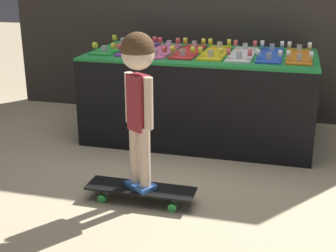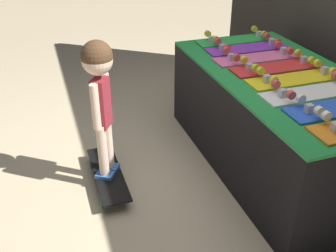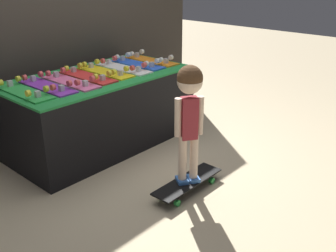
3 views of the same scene
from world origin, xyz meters
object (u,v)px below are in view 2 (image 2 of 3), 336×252
skateboard_white_on_rack (313,91)px  skateboard_on_floor (108,175)px  skateboard_purple_on_rack (247,47)px  skateboard_pink_on_rack (257,57)px  skateboard_green_on_rack (235,39)px  child (100,85)px  skateboard_red_on_rack (277,66)px  skateboard_yellow_on_rack (296,78)px

skateboard_white_on_rack → skateboard_on_floor: bearing=-110.3°
skateboard_purple_on_rack → skateboard_pink_on_rack: size_ratio=1.00×
skateboard_green_on_rack → child: bearing=-63.3°
skateboard_green_on_rack → skateboard_red_on_rack: bearing=-0.9°
skateboard_yellow_on_rack → skateboard_red_on_rack: bearing=-178.8°
skateboard_purple_on_rack → skateboard_white_on_rack: size_ratio=1.00×
child → skateboard_red_on_rack: bearing=122.0°
skateboard_white_on_rack → child: child is taller
skateboard_white_on_rack → skateboard_red_on_rack: bearing=177.5°
skateboard_white_on_rack → child: size_ratio=0.70×
skateboard_red_on_rack → child: bearing=-91.0°
skateboard_pink_on_rack → skateboard_on_floor: (0.20, -1.25, -0.67)m
skateboard_red_on_rack → skateboard_yellow_on_rack: (0.22, 0.00, 0.00)m
skateboard_green_on_rack → skateboard_yellow_on_rack: bearing=-0.4°
skateboard_white_on_rack → skateboard_green_on_rack: bearing=178.5°
skateboard_purple_on_rack → skateboard_on_floor: 1.51m
skateboard_pink_on_rack → skateboard_white_on_rack: 0.67m
skateboard_green_on_rack → skateboard_pink_on_rack: (0.45, -0.04, 0.00)m
skateboard_green_on_rack → skateboard_white_on_rack: 1.11m
skateboard_white_on_rack → skateboard_on_floor: skateboard_white_on_rack is taller
skateboard_purple_on_rack → skateboard_red_on_rack: same height
skateboard_green_on_rack → skateboard_pink_on_rack: bearing=-5.3°
skateboard_pink_on_rack → skateboard_red_on_rack: 0.22m
skateboard_yellow_on_rack → skateboard_white_on_rack: (0.22, -0.02, 0.00)m
skateboard_yellow_on_rack → skateboard_on_floor: 1.47m
skateboard_yellow_on_rack → skateboard_white_on_rack: bearing=-6.2°
skateboard_green_on_rack → skateboard_yellow_on_rack: size_ratio=1.00×
skateboard_purple_on_rack → skateboard_red_on_rack: (0.45, -0.00, 0.00)m
skateboard_pink_on_rack → skateboard_yellow_on_rack: bearing=4.5°
skateboard_purple_on_rack → child: child is taller
skateboard_purple_on_rack → skateboard_on_floor: bearing=-71.7°
skateboard_red_on_rack → child: child is taller
skateboard_yellow_on_rack → child: (-0.24, -1.28, 0.02)m
skateboard_red_on_rack → skateboard_white_on_rack: bearing=-2.5°
skateboard_yellow_on_rack → skateboard_on_floor: skateboard_yellow_on_rack is taller
skateboard_purple_on_rack → skateboard_yellow_on_rack: (0.67, 0.00, 0.00)m
skateboard_red_on_rack → skateboard_on_floor: 1.44m
skateboard_red_on_rack → skateboard_on_floor: (-0.02, -1.28, -0.67)m
skateboard_green_on_rack → child: (0.65, -1.29, 0.02)m
skateboard_pink_on_rack → skateboard_yellow_on_rack: same height
skateboard_on_floor → child: child is taller
skateboard_yellow_on_rack → child: 1.30m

